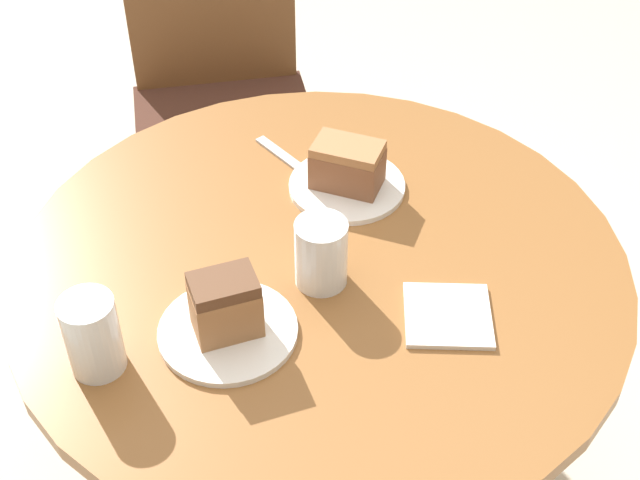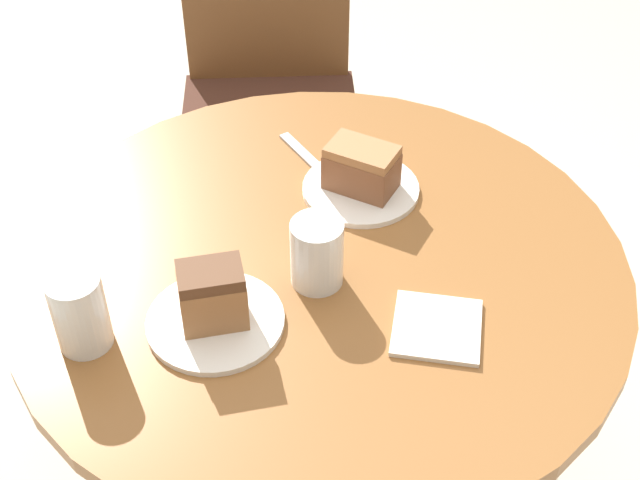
{
  "view_description": "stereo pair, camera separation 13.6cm",
  "coord_description": "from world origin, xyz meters",
  "views": [
    {
      "loc": [
        -0.22,
        -0.99,
        1.67
      ],
      "look_at": [
        0.0,
        0.0,
        0.76
      ],
      "focal_mm": 50.0,
      "sensor_mm": 36.0,
      "label": 1
    },
    {
      "loc": [
        -0.08,
        -1.01,
        1.67
      ],
      "look_at": [
        0.0,
        0.0,
        0.76
      ],
      "focal_mm": 50.0,
      "sensor_mm": 36.0,
      "label": 2
    }
  ],
  "objects": [
    {
      "name": "cake_slice_near",
      "position": [
        0.08,
        0.16,
        0.77
      ],
      "size": [
        0.14,
        0.12,
        0.08
      ],
      "rotation": [
        0.0,
        0.0,
        1.0
      ],
      "color": "brown",
      "rests_on": "plate_near"
    },
    {
      "name": "fork",
      "position": [
        0.0,
        0.26,
        0.72
      ],
      "size": [
        0.1,
        0.16,
        0.0
      ],
      "rotation": [
        0.0,
        0.0,
        2.05
      ],
      "color": "silver",
      "rests_on": "table"
    },
    {
      "name": "plate_far",
      "position": [
        -0.16,
        -0.12,
        0.72
      ],
      "size": [
        0.2,
        0.2,
        0.01
      ],
      "color": "white",
      "rests_on": "table"
    },
    {
      "name": "table",
      "position": [
        0.0,
        0.0,
        0.56
      ],
      "size": [
        0.96,
        0.96,
        0.72
      ],
      "color": "brown",
      "rests_on": "ground_plane"
    },
    {
      "name": "cake_slice_far",
      "position": [
        -0.16,
        -0.12,
        0.78
      ],
      "size": [
        0.1,
        0.08,
        0.1
      ],
      "rotation": [
        0.0,
        0.0,
        4.84
      ],
      "color": "#9E6B42",
      "rests_on": "plate_far"
    },
    {
      "name": "napkin_stack",
      "position": [
        0.15,
        -0.16,
        0.72
      ],
      "size": [
        0.15,
        0.15,
        0.01
      ],
      "rotation": [
        0.0,
        0.0,
        -0.25
      ],
      "color": "silver",
      "rests_on": "table"
    },
    {
      "name": "chair",
      "position": [
        -0.05,
        0.87,
        0.47
      ],
      "size": [
        0.44,
        0.44,
        0.91
      ],
      "rotation": [
        0.0,
        0.0,
        -0.03
      ],
      "color": "brown",
      "rests_on": "ground_plane"
    },
    {
      "name": "plate_near",
      "position": [
        0.08,
        0.16,
        0.72
      ],
      "size": [
        0.2,
        0.2,
        0.01
      ],
      "color": "white",
      "rests_on": "table"
    },
    {
      "name": "glass_lemonade",
      "position": [
        -0.01,
        -0.05,
        0.77
      ],
      "size": [
        0.08,
        0.08,
        0.11
      ],
      "color": "beige",
      "rests_on": "table"
    },
    {
      "name": "glass_water",
      "position": [
        -0.34,
        -0.14,
        0.77
      ],
      "size": [
        0.08,
        0.08,
        0.12
      ],
      "color": "silver",
      "rests_on": "table"
    }
  ]
}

